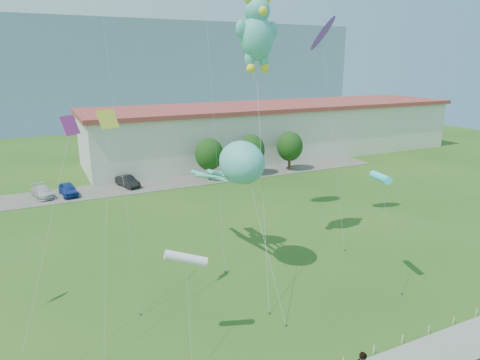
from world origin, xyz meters
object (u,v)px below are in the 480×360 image
object	(u,v)px
octopus_kite	(235,168)
teddy_bear_kite	(257,32)
warehouse	(278,129)
parked_car_blue	(68,189)
parked_car_black	(127,181)
parked_car_white	(42,192)

from	to	relation	value
octopus_kite	teddy_bear_kite	size ratio (longest dim) A/B	0.68
warehouse	parked_car_blue	xyz separation A→B (m)	(-32.91, -9.21, -3.38)
parked_car_black	teddy_bear_kite	distance (m)	28.42
parked_car_white	parked_car_blue	world-z (taller)	parked_car_blue
warehouse	parked_car_white	size ratio (longest dim) A/B	14.38
parked_car_black	parked_car_white	bearing A→B (deg)	162.69
warehouse	octopus_kite	size ratio (longest dim) A/B	4.71
octopus_kite	teddy_bear_kite	distance (m)	9.68
parked_car_white	teddy_bear_kite	distance (m)	31.61
parked_car_black	octopus_kite	bearing A→B (deg)	-100.96
parked_car_white	parked_car_black	xyz separation A→B (m)	(9.44, 0.02, 0.04)
parked_car_black	teddy_bear_kite	bearing A→B (deg)	-94.09
warehouse	octopus_kite	bearing A→B (deg)	-124.95
octopus_kite	warehouse	bearing A→B (deg)	55.05
teddy_bear_kite	parked_car_black	bearing A→B (deg)	103.37
warehouse	parked_car_blue	size ratio (longest dim) A/B	15.13
parked_car_white	parked_car_blue	xyz separation A→B (m)	(2.66, -0.59, 0.07)
parked_car_blue	octopus_kite	xyz separation A→B (m)	(9.60, -24.15, 6.82)
parked_car_black	octopus_kite	size ratio (longest dim) A/B	0.31
parked_car_black	octopus_kite	world-z (taller)	octopus_kite
parked_car_blue	warehouse	bearing A→B (deg)	8.32
warehouse	parked_car_blue	distance (m)	34.34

